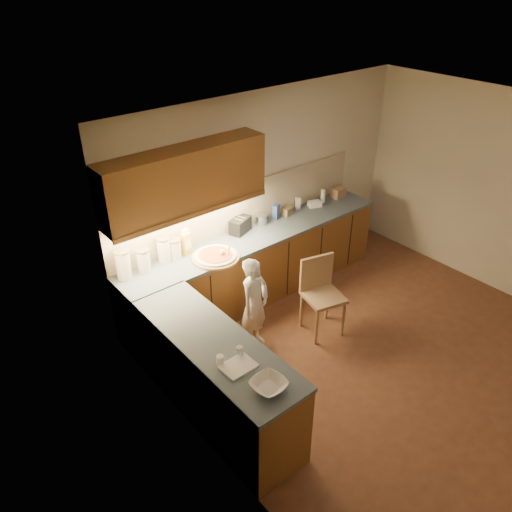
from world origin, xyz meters
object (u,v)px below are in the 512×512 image
at_px(pizza_on_board, 216,256).
at_px(oil_jug, 186,243).
at_px(toaster, 240,225).
at_px(child, 255,305).
at_px(wooden_chair, 321,290).

height_order(pizza_on_board, oil_jug, oil_jug).
relative_size(pizza_on_board, oil_jug, 1.72).
distance_m(oil_jug, toaster, 0.82).
distance_m(child, oil_jug, 1.08).
xyz_separation_m(pizza_on_board, toaster, (0.61, 0.32, 0.07)).
relative_size(wooden_chair, oil_jug, 2.95).
xyz_separation_m(oil_jug, toaster, (0.82, 0.03, -0.05)).
bearing_deg(toaster, child, -140.44).
bearing_deg(oil_jug, wooden_chair, -47.08).
bearing_deg(wooden_chair, oil_jug, 147.87).
bearing_deg(oil_jug, pizza_on_board, -54.88).
bearing_deg(child, wooden_chair, -33.99).
distance_m(child, wooden_chair, 0.84).
bearing_deg(oil_jug, child, -73.87).
bearing_deg(oil_jug, toaster, 1.94).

